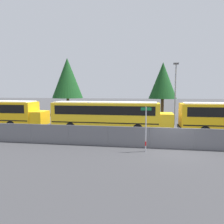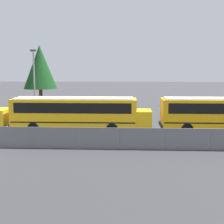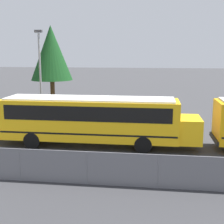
{
  "view_description": "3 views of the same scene",
  "coord_description": "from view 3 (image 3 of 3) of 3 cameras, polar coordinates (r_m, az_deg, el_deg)",
  "views": [
    {
      "loc": [
        -1.69,
        -15.63,
        4.11
      ],
      "look_at": [
        -5.13,
        5.06,
        2.06
      ],
      "focal_mm": 35.0,
      "sensor_mm": 36.0,
      "label": 1
    },
    {
      "loc": [
        11.17,
        -20.82,
        5.6
      ],
      "look_at": [
        9.95,
        4.85,
        1.89
      ],
      "focal_mm": 50.0,
      "sensor_mm": 36.0,
      "label": 2
    },
    {
      "loc": [
        10.42,
        -12.59,
        5.74
      ],
      "look_at": [
        8.04,
        5.6,
        2.17
      ],
      "focal_mm": 50.0,
      "sensor_mm": 36.0,
      "label": 3
    }
  ],
  "objects": [
    {
      "name": "light_pole",
      "position": [
        25.68,
        -13.0,
        7.02
      ],
      "size": [
        0.6,
        0.24,
        7.39
      ],
      "color": "gray",
      "rests_on": "ground_plane"
    },
    {
      "name": "tree_3",
      "position": [
        31.88,
        -11.05,
        10.52
      ],
      "size": [
        4.11,
        4.11,
        8.28
      ],
      "color": "#51381E",
      "rests_on": "ground_plane"
    },
    {
      "name": "school_bus_3",
      "position": [
        19.01,
        -3.33,
        -0.99
      ],
      "size": [
        12.06,
        2.46,
        3.0
      ],
      "color": "yellow",
      "rests_on": "ground_plane"
    }
  ]
}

